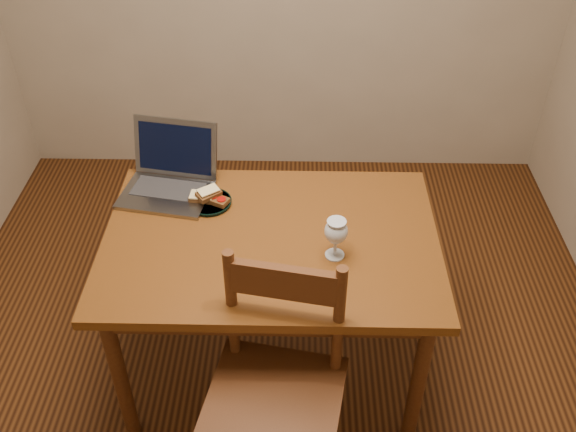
{
  "coord_description": "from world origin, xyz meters",
  "views": [
    {
      "loc": [
        0.11,
        -1.9,
        2.36
      ],
      "look_at": [
        0.07,
        0.04,
        0.8
      ],
      "focal_mm": 40.0,
      "sensor_mm": 36.0,
      "label": 1
    }
  ],
  "objects_px": {
    "laptop": "(170,173)",
    "milk_glass": "(336,238)",
    "table": "(271,254)",
    "plate": "(209,202)",
    "chair": "(276,383)"
  },
  "relations": [
    {
      "from": "chair",
      "to": "laptop",
      "type": "bearing_deg",
      "value": 129.32
    },
    {
      "from": "chair",
      "to": "plate",
      "type": "distance_m",
      "value": 0.82
    },
    {
      "from": "plate",
      "to": "laptop",
      "type": "distance_m",
      "value": 0.22
    },
    {
      "from": "chair",
      "to": "plate",
      "type": "height_order",
      "value": "chair"
    },
    {
      "from": "plate",
      "to": "laptop",
      "type": "relative_size",
      "value": 0.44
    },
    {
      "from": "table",
      "to": "chair",
      "type": "xyz_separation_m",
      "value": [
        0.04,
        -0.53,
        -0.12
      ]
    },
    {
      "from": "table",
      "to": "laptop",
      "type": "relative_size",
      "value": 3.11
    },
    {
      "from": "plate",
      "to": "chair",
      "type": "bearing_deg",
      "value": -67.89
    },
    {
      "from": "table",
      "to": "milk_glass",
      "type": "height_order",
      "value": "milk_glass"
    },
    {
      "from": "chair",
      "to": "milk_glass",
      "type": "distance_m",
      "value": 0.56
    },
    {
      "from": "table",
      "to": "milk_glass",
      "type": "xyz_separation_m",
      "value": [
        0.24,
        -0.1,
        0.17
      ]
    },
    {
      "from": "table",
      "to": "laptop",
      "type": "height_order",
      "value": "laptop"
    },
    {
      "from": "chair",
      "to": "milk_glass",
      "type": "bearing_deg",
      "value": 74.63
    },
    {
      "from": "plate",
      "to": "laptop",
      "type": "bearing_deg",
      "value": 145.02
    },
    {
      "from": "laptop",
      "to": "milk_glass",
      "type": "bearing_deg",
      "value": -21.75
    }
  ]
}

